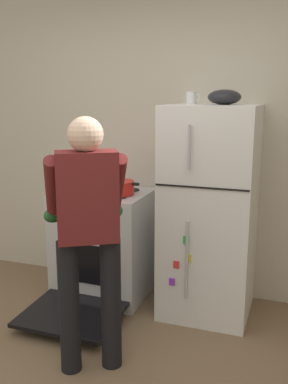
# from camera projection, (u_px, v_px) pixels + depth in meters

# --- Properties ---
(kitchen_wall_back) EXTENTS (6.00, 0.10, 2.70)m
(kitchen_wall_back) POSITION_uv_depth(u_px,v_px,m) (167.00, 138.00, 3.81)
(kitchen_wall_back) COLOR beige
(kitchen_wall_back) RESTS_ON ground
(refrigerator) EXTENTS (0.68, 0.72, 1.65)m
(refrigerator) POSITION_uv_depth(u_px,v_px,m) (210.00, 212.00, 3.42)
(refrigerator) COLOR white
(refrigerator) RESTS_ON ground
(stove_range) EXTENTS (0.76, 1.22, 0.92)m
(stove_range) POSITION_uv_depth(u_px,v_px,m) (104.00, 245.00, 3.79)
(stove_range) COLOR silver
(stove_range) RESTS_ON ground
(person_cook) EXTENTS (0.65, 0.69, 1.60)m
(person_cook) POSITION_uv_depth(u_px,v_px,m) (88.00, 224.00, 2.66)
(person_cook) COLOR black
(person_cook) RESTS_ON ground
(red_pot) EXTENTS (0.36, 0.26, 0.11)m
(red_pot) POSITION_uv_depth(u_px,v_px,m) (118.00, 187.00, 3.59)
(red_pot) COLOR red
(red_pot) RESTS_ON stove_range
(coffee_mug) EXTENTS (0.11, 0.08, 0.10)m
(coffee_mug) POSITION_uv_depth(u_px,v_px,m) (192.00, 98.00, 3.34)
(coffee_mug) COLOR silver
(coffee_mug) RESTS_ON refrigerator
(pepper_mill) EXTENTS (0.05, 0.05, 0.15)m
(pepper_mill) POSITION_uv_depth(u_px,v_px,m) (82.00, 177.00, 3.97)
(pepper_mill) COLOR brown
(pepper_mill) RESTS_ON stove_range
(mixing_bowl) EXTENTS (0.24, 0.24, 0.11)m
(mixing_bowl) POSITION_uv_depth(u_px,v_px,m) (224.00, 97.00, 3.21)
(mixing_bowl) COLOR black
(mixing_bowl) RESTS_ON refrigerator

